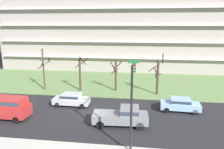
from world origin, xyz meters
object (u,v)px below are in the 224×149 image
tree_far_left (44,68)px  van_red_near_left (4,106)px  tree_left (80,73)px  tree_center (116,74)px  sedan_silver_near_right (72,99)px  pickup_gray_center_left (123,116)px  tree_right (158,76)px  traffic_signal_mast (132,91)px  sedan_blue_center_right (180,104)px

tree_far_left → van_red_near_left: bearing=-88.5°
tree_left → tree_center: (5.17, 0.68, -0.20)m
tree_far_left → sedan_silver_near_right: (6.11, -5.99, -2.52)m
pickup_gray_center_left → sedan_silver_near_right: pickup_gray_center_left is taller
tree_center → tree_left: bearing=-172.5°
tree_right → traffic_signal_mast: 14.10m
pickup_gray_center_left → sedan_blue_center_right: bearing=32.6°
tree_center → van_red_near_left: bearing=-132.7°
tree_right → sedan_blue_center_right: 6.59m
traffic_signal_mast → tree_far_left: bearing=135.1°
tree_right → traffic_signal_mast: size_ratio=0.86×
tree_left → tree_right: bearing=-1.4°
tree_far_left → pickup_gray_center_left: bearing=-39.3°
sedan_blue_center_right → sedan_silver_near_right: (-12.89, 0.00, 0.00)m
pickup_gray_center_left → tree_left: bearing=120.9°
tree_right → traffic_signal_mast: bearing=-102.2°
tree_far_left → van_red_near_left: 10.68m
tree_far_left → sedan_blue_center_right: tree_far_left is taller
van_red_near_left → pickup_gray_center_left: 12.51m
tree_right → van_red_near_left: tree_right is taller
pickup_gray_center_left → sedan_blue_center_right: size_ratio=1.23×
tree_far_left → tree_left: (5.56, 0.18, -0.56)m
traffic_signal_mast → sedan_silver_near_right: bearing=134.7°
tree_left → tree_right: tree_right is taller
sedan_silver_near_right → traffic_signal_mast: size_ratio=0.64×
van_red_near_left → tree_left: bearing=66.1°
tree_left → tree_center: tree_left is taller
tree_center → tree_right: size_ratio=0.78×
tree_far_left → tree_left: 5.59m
sedan_blue_center_right → traffic_signal_mast: (-5.21, -7.77, 3.78)m
tree_center → tree_right: tree_right is taller
tree_far_left → tree_center: tree_far_left is taller
pickup_gray_center_left → traffic_signal_mast: 5.01m
tree_right → pickup_gray_center_left: size_ratio=1.09×
tree_left → sedan_blue_center_right: 14.92m
sedan_blue_center_right → tree_far_left: bearing=-14.4°
tree_right → sedan_silver_near_right: tree_right is taller
tree_right → traffic_signal_mast: traffic_signal_mast is taller
tree_left → tree_far_left: bearing=-178.1°
tree_left → traffic_signal_mast: 16.30m
pickup_gray_center_left → sedan_silver_near_right: 8.03m
tree_far_left → tree_right: size_ratio=1.05×
sedan_silver_near_right → van_red_near_left: bearing=38.5°
tree_far_left → sedan_silver_near_right: 8.92m
tree_far_left → pickup_gray_center_left: 16.69m
tree_right → sedan_silver_near_right: size_ratio=1.35×
tree_far_left → pickup_gray_center_left: (12.77, -10.47, -2.37)m
tree_far_left → traffic_signal_mast: size_ratio=0.91×
traffic_signal_mast → pickup_gray_center_left: bearing=107.2°
tree_center → tree_right: (6.02, -0.96, 0.17)m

